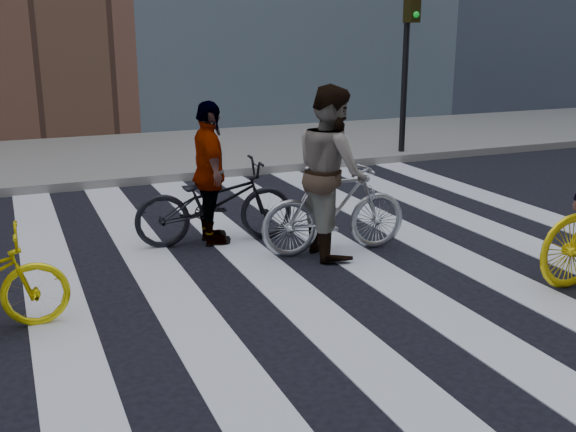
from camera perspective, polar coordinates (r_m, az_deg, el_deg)
ground at (r=7.37m, az=2.92°, el=-4.76°), size 100.00×100.00×0.00m
sidewalk_far at (r=14.26m, az=-10.36°, el=5.27°), size 100.00×5.00×0.15m
zebra_crosswalk at (r=7.37m, az=2.92°, el=-4.72°), size 8.25×10.00×0.01m
traffic_signal at (r=13.73m, az=10.16°, el=14.16°), size 0.22×0.42×3.33m
bike_silver_mid at (r=7.86m, az=3.95°, el=0.61°), size 1.82×0.66×1.07m
bike_dark_rear at (r=8.27m, az=-6.21°, el=1.15°), size 2.01×0.85×1.03m
rider_mid at (r=7.74m, az=3.68°, el=3.80°), size 0.83×1.02×1.97m
rider_rear at (r=8.18m, az=-6.62°, el=3.57°), size 0.52×1.06×1.75m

